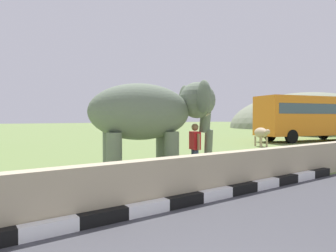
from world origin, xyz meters
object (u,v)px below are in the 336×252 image
elephant (152,114)px  bus_white (327,116)px  bus_orange (309,115)px  person_handler (195,146)px  cow_near (261,133)px

elephant → bus_white: bearing=17.3°
bus_orange → bus_white: size_ratio=1.00×
person_handler → cow_near: (9.71, 4.75, -0.06)m
bus_white → bus_orange: bearing=-160.3°
bus_white → elephant: bearing=-162.7°
person_handler → bus_white: size_ratio=0.18×
bus_orange → bus_white: same height
elephant → bus_orange: 18.87m
bus_white → person_handler: bearing=-161.2°
elephant → bus_orange: bus_orange is taller
person_handler → bus_orange: 17.63m
bus_white → cow_near: bearing=-165.7°
bus_white → cow_near: (-17.14, -4.38, -1.21)m
elephant → bus_white: 29.62m
elephant → bus_orange: size_ratio=0.44×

